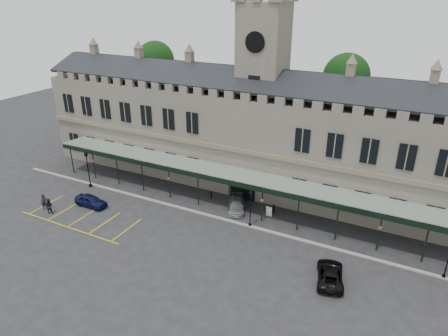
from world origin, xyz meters
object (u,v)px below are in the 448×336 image
at_px(clock_tower, 262,83).
at_px(person_b, 49,206).
at_px(station_building, 260,136).
at_px(car_left_a, 91,201).
at_px(lamp_post_left, 88,166).
at_px(car_van, 330,274).
at_px(person_a, 44,202).
at_px(lamp_post_mid, 251,205).
at_px(traffic_cone, 321,267).
at_px(sign_board, 269,212).
at_px(car_taxi, 237,205).

bearing_deg(clock_tower, person_b, -134.82).
bearing_deg(station_building, car_left_a, -135.57).
bearing_deg(lamp_post_left, person_b, -83.69).
relative_size(car_van, person_a, 2.47).
relative_size(lamp_post_mid, person_a, 2.27).
bearing_deg(lamp_post_mid, clock_tower, 107.72).
distance_m(lamp_post_left, traffic_cone, 31.10).
distance_m(car_left_a, person_b, 4.50).
bearing_deg(lamp_post_mid, traffic_cone, -24.32).
xyz_separation_m(clock_tower, sign_board, (4.35, -7.47, -12.55)).
xyz_separation_m(traffic_cone, car_taxi, (-11.49, 6.49, 0.27)).
height_order(car_left_a, person_b, person_b).
xyz_separation_m(station_building, car_van, (13.00, -15.22, -5.81)).
xyz_separation_m(lamp_post_mid, car_taxi, (-2.80, 2.56, -1.94)).
xyz_separation_m(car_taxi, car_van, (12.48, -7.45, 0.03)).
distance_m(lamp_post_mid, person_a, 23.75).
height_order(lamp_post_mid, sign_board, lamp_post_mid).
relative_size(lamp_post_mid, car_left_a, 1.07).
height_order(clock_tower, traffic_cone, clock_tower).
xyz_separation_m(traffic_cone, person_b, (-30.02, -3.79, 0.54)).
relative_size(station_building, person_a, 31.44).
distance_m(lamp_post_mid, car_taxi, 4.26).
bearing_deg(car_van, lamp_post_left, -22.05).
height_order(sign_board, person_b, person_b).
relative_size(person_a, person_b, 1.06).
bearing_deg(sign_board, lamp_post_left, -167.81).
distance_m(clock_tower, lamp_post_left, 24.03).
bearing_deg(lamp_post_left, clock_tower, 30.36).
height_order(station_building, car_left_a, station_building).
height_order(lamp_post_left, person_b, lamp_post_left).
height_order(station_building, sign_board, station_building).
bearing_deg(person_b, car_left_a, -158.61).
bearing_deg(sign_board, car_van, -38.69).
bearing_deg(station_building, clock_tower, 90.00).
xyz_separation_m(lamp_post_mid, car_left_a, (-18.33, -4.38, -1.87)).
relative_size(clock_tower, car_left_a, 6.10).
xyz_separation_m(car_left_a, person_a, (-4.20, -2.97, 0.26)).
xyz_separation_m(clock_tower, car_left_a, (-15.00, -14.79, -12.42)).
bearing_deg(car_taxi, lamp_post_mid, -66.71).
height_order(clock_tower, person_b, clock_tower).
xyz_separation_m(car_van, person_a, (-32.20, -2.46, 0.30)).
relative_size(car_left_a, person_b, 2.26).
relative_size(clock_tower, person_b, 13.77).
distance_m(car_taxi, car_van, 14.53).
height_order(car_left_a, car_taxi, car_left_a).
distance_m(car_van, person_a, 32.30).
distance_m(car_left_a, person_a, 5.15).
xyz_separation_m(lamp_post_left, traffic_cone, (30.81, -3.33, -2.60)).
height_order(clock_tower, sign_board, clock_tower).
distance_m(lamp_post_left, person_a, 7.05).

